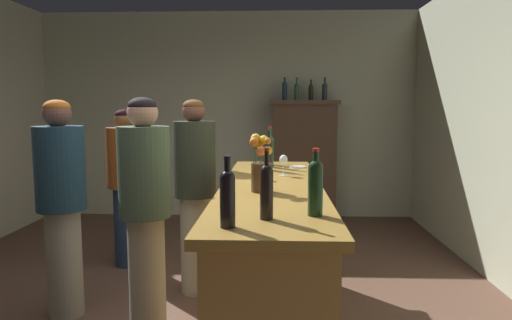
{
  "coord_description": "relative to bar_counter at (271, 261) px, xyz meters",
  "views": [
    {
      "loc": [
        0.68,
        -3.11,
        1.59
      ],
      "look_at": [
        0.55,
        0.0,
        1.23
      ],
      "focal_mm": 32.12,
      "sensor_mm": 36.0,
      "label": 1
    }
  ],
  "objects": [
    {
      "name": "display_bottle_midleft",
      "position": [
        0.32,
        3.3,
        1.27
      ],
      "size": [
        0.06,
        0.06,
        0.31
      ],
      "color": "#27502F",
      "rests_on": "display_cabinet"
    },
    {
      "name": "patron_near_entrance",
      "position": [
        -0.65,
        0.75,
        0.37
      ],
      "size": [
        0.35,
        0.35,
        1.65
      ],
      "rotation": [
        0.0,
        0.0,
        -1.16
      ],
      "color": "#AFA48B",
      "rests_on": "ground"
    },
    {
      "name": "wine_bottle_syrah",
      "position": [
        -0.03,
        1.07,
        0.67
      ],
      "size": [
        0.07,
        0.07,
        0.31
      ],
      "color": "black",
      "rests_on": "bar_counter"
    },
    {
      "name": "wine_glass_front",
      "position": [
        -0.08,
        0.21,
        0.62
      ],
      "size": [
        0.06,
        0.06,
        0.13
      ],
      "color": "white",
      "rests_on": "bar_counter"
    },
    {
      "name": "patron_by_cabinet",
      "position": [
        -0.86,
        -0.02,
        0.37
      ],
      "size": [
        0.35,
        0.35,
        1.66
      ],
      "rotation": [
        0.0,
        0.0,
        -0.02
      ],
      "color": "#AEA690",
      "rests_on": "ground"
    },
    {
      "name": "patron_in_navy",
      "position": [
        -1.58,
        0.27,
        0.36
      ],
      "size": [
        0.36,
        0.36,
        1.64
      ],
      "rotation": [
        0.0,
        0.0,
        -0.19
      ],
      "color": "gray",
      "rests_on": "ground"
    },
    {
      "name": "wine_bottle_chardonnay",
      "position": [
        -0.03,
        0.7,
        0.68
      ],
      "size": [
        0.06,
        0.06,
        0.33
      ],
      "color": "black",
      "rests_on": "bar_counter"
    },
    {
      "name": "wine_bottle_rose",
      "position": [
        -0.18,
        -1.1,
        0.67
      ],
      "size": [
        0.07,
        0.07,
        0.31
      ],
      "color": "black",
      "rests_on": "bar_counter"
    },
    {
      "name": "wine_glass_mid",
      "position": [
        0.09,
        0.4,
        0.65
      ],
      "size": [
        0.07,
        0.07,
        0.16
      ],
      "color": "white",
      "rests_on": "bar_counter"
    },
    {
      "name": "bar_counter",
      "position": [
        0.0,
        0.0,
        0.0
      ],
      "size": [
        0.67,
        2.58,
        1.07
      ],
      "color": "#A1783C",
      "rests_on": "ground"
    },
    {
      "name": "patron_in_grey",
      "position": [
        -1.45,
        1.39,
        0.31
      ],
      "size": [
        0.37,
        0.37,
        1.57
      ],
      "rotation": [
        0.0,
        0.0,
        -0.92
      ],
      "color": "#21314C",
      "rests_on": "ground"
    },
    {
      "name": "wine_bottle_riesling",
      "position": [
        -0.02,
        -0.95,
        0.67
      ],
      "size": [
        0.06,
        0.06,
        0.34
      ],
      "color": "black",
      "rests_on": "bar_counter"
    },
    {
      "name": "wine_bottle_merlot",
      "position": [
        0.22,
        -0.87,
        0.68
      ],
      "size": [
        0.07,
        0.07,
        0.33
      ],
      "color": "#17311A",
      "rests_on": "bar_counter"
    },
    {
      "name": "wall_back",
      "position": [
        -0.66,
        3.6,
        0.92
      ],
      "size": [
        5.42,
        0.12,
        2.92
      ],
      "primitive_type": "cube",
      "color": "#B6B89F",
      "rests_on": "ground"
    },
    {
      "name": "wine_bottle_pinot",
      "position": [
        -0.02,
        0.91,
        0.69
      ],
      "size": [
        0.07,
        0.07,
        0.35
      ],
      "color": "#294F2B",
      "rests_on": "bar_counter"
    },
    {
      "name": "display_bottle_center",
      "position": [
        0.51,
        3.3,
        1.26
      ],
      "size": [
        0.07,
        0.07,
        0.3
      ],
      "color": "black",
      "rests_on": "display_cabinet"
    },
    {
      "name": "flower_arrangement",
      "position": [
        -0.06,
        -0.26,
        0.68
      ],
      "size": [
        0.14,
        0.13,
        0.36
      ],
      "color": "#442E1A",
      "rests_on": "bar_counter"
    },
    {
      "name": "cheese_plate",
      "position": [
        0.22,
        0.88,
        0.54
      ],
      "size": [
        0.14,
        0.14,
        0.01
      ],
      "primitive_type": "cylinder",
      "color": "white",
      "rests_on": "bar_counter"
    },
    {
      "name": "display_cabinet",
      "position": [
        0.43,
        3.3,
        0.33
      ],
      "size": [
        0.95,
        0.42,
        1.68
      ],
      "color": "#4D3427",
      "rests_on": "ground"
    },
    {
      "name": "display_bottle_midright",
      "position": [
        0.7,
        3.3,
        1.27
      ],
      "size": [
        0.07,
        0.07,
        0.31
      ],
      "color": "#222B34",
      "rests_on": "display_cabinet"
    },
    {
      "name": "display_bottle_left",
      "position": [
        0.15,
        3.3,
        1.28
      ],
      "size": [
        0.07,
        0.07,
        0.31
      ],
      "color": "#1B303E",
      "rests_on": "display_cabinet"
    }
  ]
}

